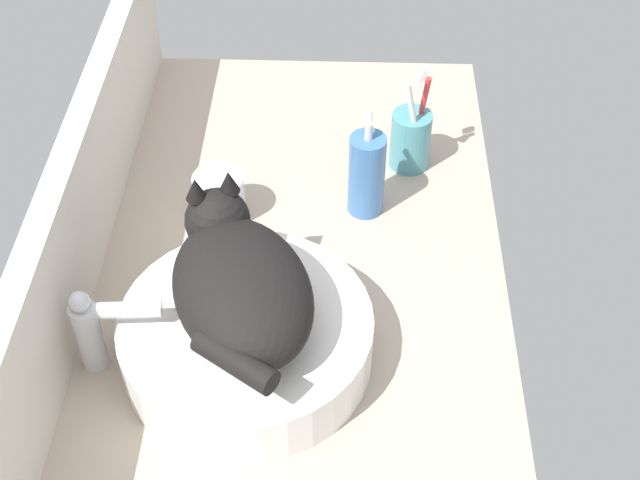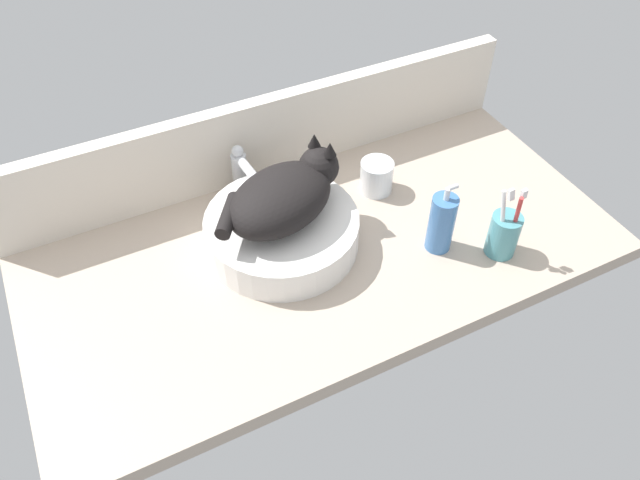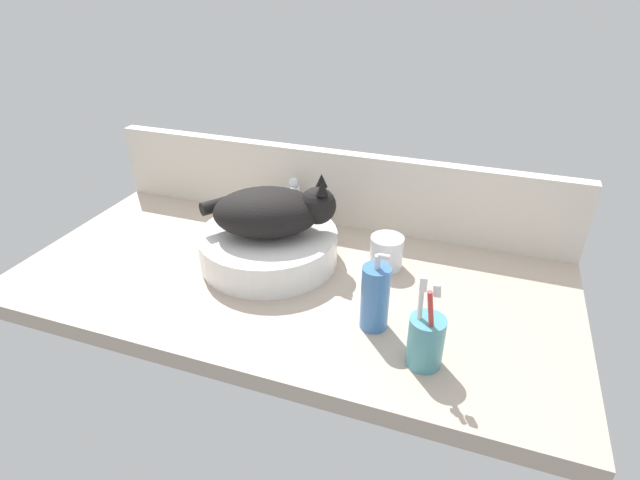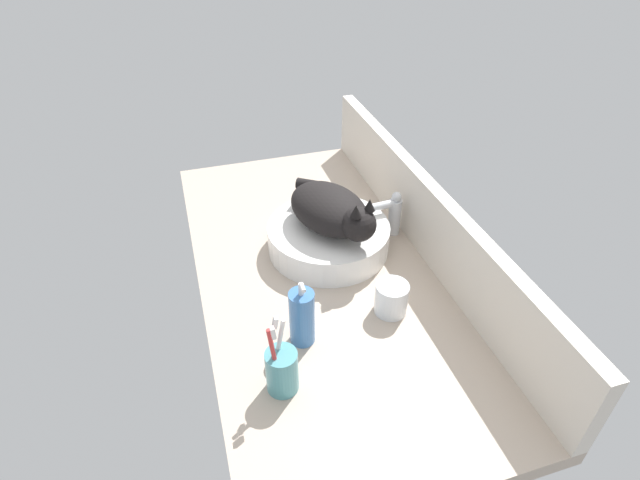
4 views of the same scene
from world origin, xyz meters
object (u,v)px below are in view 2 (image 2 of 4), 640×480
Objects in this scene: cat at (284,195)px; toothbrush_cup at (504,234)px; water_glass at (376,178)px; soap_dispenser at (441,223)px; faucet at (242,171)px; sink_basin at (282,232)px.

cat is 1.67× the size of toothbrush_cup.
toothbrush_cup is at bearing -65.06° from water_glass.
cat reaches higher than soap_dispenser.
soap_dispenser is (31.79, -34.96, -0.23)cm from faucet.
toothbrush_cup is (40.25, -23.67, -8.09)cm from cat.
faucet is 0.79× the size of soap_dispenser.
faucet is 0.73× the size of toothbrush_cup.
sink_basin is at bearing -85.45° from faucet.
cat is 28.87cm from water_glass.
water_glass is at bearing 114.94° from toothbrush_cup.
faucet reaches higher than water_glass.
water_glass reaches higher than sink_basin.
sink_basin is 19.54cm from faucet.
soap_dispenser is 23.02cm from water_glass.
faucet is 1.71× the size of water_glass.
faucet is 60.35cm from toothbrush_cup.
faucet reaches higher than sink_basin.
toothbrush_cup reaches higher than sink_basin.
sink_basin is 1.79× the size of toothbrush_cup.
soap_dispenser reaches higher than faucet.
soap_dispenser is 2.16× the size of water_glass.
soap_dispenser is 13.51cm from toothbrush_cup.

